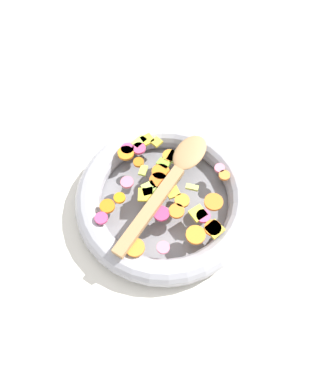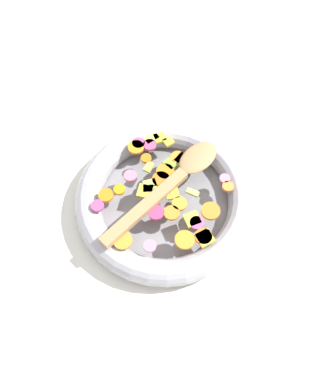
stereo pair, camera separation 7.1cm
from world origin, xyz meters
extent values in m
plane|color=silver|center=(0.00, 0.00, 0.00)|extent=(4.00, 4.00, 0.00)
cylinder|color=slate|center=(0.00, 0.00, 0.01)|extent=(0.30, 0.30, 0.01)
torus|color=#9E9EA5|center=(0.00, 0.00, 0.03)|extent=(0.35, 0.35, 0.05)
cylinder|color=orange|center=(-0.03, -0.03, 0.05)|extent=(0.04, 0.04, 0.01)
cylinder|color=orange|center=(0.06, -0.06, 0.05)|extent=(0.03, 0.03, 0.01)
cylinder|color=orange|center=(-0.03, -0.11, 0.05)|extent=(0.04, 0.04, 0.01)
cylinder|color=orange|center=(0.02, 0.04, 0.05)|extent=(0.04, 0.04, 0.01)
cylinder|color=orange|center=(-0.07, -0.03, 0.05)|extent=(0.04, 0.04, 0.01)
cylinder|color=orange|center=(0.08, -0.07, 0.05)|extent=(0.04, 0.04, 0.01)
cylinder|color=orange|center=(-0.09, 0.08, 0.05)|extent=(0.03, 0.03, 0.01)
cylinder|color=orange|center=(0.00, 0.04, 0.05)|extent=(0.04, 0.04, 0.01)
cylinder|color=orange|center=(-0.01, -0.02, 0.05)|extent=(0.05, 0.05, 0.01)
cylinder|color=orange|center=(0.12, 0.01, 0.05)|extent=(0.04, 0.04, 0.01)
cylinder|color=orange|center=(-0.03, 0.09, 0.05)|extent=(0.05, 0.05, 0.01)
cylinder|color=orange|center=(-0.03, -0.08, 0.05)|extent=(0.03, 0.03, 0.01)
cylinder|color=orange|center=(0.05, 0.09, 0.05)|extent=(0.05, 0.05, 0.01)
cylinder|color=orange|center=(0.02, 0.11, 0.05)|extent=(0.04, 0.04, 0.01)
cube|color=#A6D363|center=(-0.08, -0.03, 0.05)|extent=(0.03, 0.02, 0.01)
cube|color=#B7DB59|center=(0.01, -0.03, 0.05)|extent=(0.03, 0.03, 0.01)
cube|color=#9DBC4D|center=(0.01, -0.01, 0.05)|extent=(0.02, 0.02, 0.01)
cube|color=#B5C84A|center=(-0.02, -0.06, 0.05)|extent=(0.03, 0.02, 0.01)
cube|color=#97C144|center=(-0.01, 0.00, 0.05)|extent=(0.03, 0.03, 0.01)
cube|color=#84B833|center=(-0.05, -0.03, 0.05)|extent=(0.02, 0.03, 0.01)
cube|color=#BDC75C|center=(-0.03, 0.04, 0.05)|extent=(0.02, 0.03, 0.01)
cube|color=#97BB31|center=(0.02, -0.03, 0.05)|extent=(0.03, 0.03, 0.01)
cube|color=#B1DC53|center=(-0.07, -0.10, 0.05)|extent=(0.03, 0.02, 0.01)
cylinder|color=#E14F83|center=(0.01, 0.09, 0.05)|extent=(0.03, 0.03, 0.01)
cylinder|color=pink|center=(0.10, 0.06, 0.05)|extent=(0.03, 0.03, 0.01)
cylinder|color=#D73669|center=(0.04, 0.02, 0.05)|extent=(0.04, 0.04, 0.01)
cylinder|color=#D34571|center=(-0.06, -0.10, 0.05)|extent=(0.04, 0.04, 0.01)
cylinder|color=#D2497E|center=(-0.04, -0.11, 0.05)|extent=(0.04, 0.04, 0.01)
cylinder|color=pink|center=(-0.10, 0.07, 0.05)|extent=(0.03, 0.03, 0.01)
cylinder|color=#E1447A|center=(0.11, -0.07, 0.05)|extent=(0.03, 0.03, 0.01)
cylinder|color=pink|center=(0.02, -0.07, 0.05)|extent=(0.03, 0.03, 0.01)
cube|color=yellow|center=(0.02, 0.12, 0.05)|extent=(0.04, 0.04, 0.01)
cube|color=yellow|center=(0.01, 0.08, 0.05)|extent=(0.04, 0.04, 0.01)
cube|color=yellow|center=(-0.08, -0.09, 0.05)|extent=(0.03, 0.03, 0.01)
cube|color=gold|center=(-0.09, -0.07, 0.05)|extent=(0.02, 0.02, 0.01)
cube|color=gold|center=(-0.01, 0.01, 0.05)|extent=(0.03, 0.03, 0.01)
cube|color=yellow|center=(0.03, -0.03, 0.05)|extent=(0.04, 0.04, 0.01)
cube|color=#A87F51|center=(0.05, 0.00, 0.06)|extent=(0.20, 0.03, 0.01)
ellipsoid|color=#A87F51|center=(-0.10, 0.00, 0.06)|extent=(0.09, 0.06, 0.01)
camera|label=1|loc=(0.29, 0.18, 0.67)|focal=35.00mm
camera|label=2|loc=(0.25, 0.23, 0.67)|focal=35.00mm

